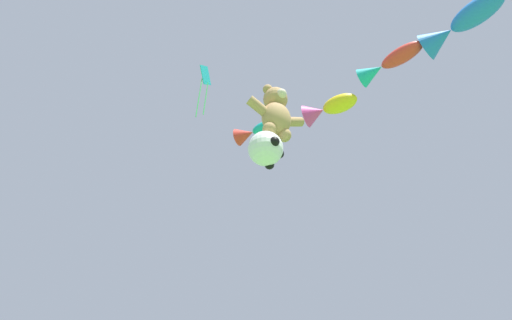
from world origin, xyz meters
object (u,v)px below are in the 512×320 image
object	(u,v)px
teddy_bear_kite	(276,112)
fish_kite_cobalt	(457,26)
fish_kite_goldfin	(327,109)
soccer_ball_kite	(266,149)
diamond_kite	(205,80)
fish_kite_crimson	(386,64)
fish_kite_teal	(256,131)

from	to	relation	value
teddy_bear_kite	fish_kite_cobalt	size ratio (longest dim) A/B	0.83
fish_kite_goldfin	fish_kite_cobalt	world-z (taller)	fish_kite_cobalt
soccer_ball_kite	fish_kite_cobalt	size ratio (longest dim) A/B	0.44
fish_kite_goldfin	diamond_kite	xyz separation A→B (m)	(-4.03, 1.57, 0.67)
teddy_bear_kite	soccer_ball_kite	bearing A→B (deg)	166.56
fish_kite_goldfin	fish_kite_cobalt	xyz separation A→B (m)	(1.74, -4.12, 0.84)
diamond_kite	teddy_bear_kite	bearing A→B (deg)	-39.35
fish_kite_crimson	diamond_kite	world-z (taller)	diamond_kite
fish_kite_crimson	fish_kite_cobalt	xyz separation A→B (m)	(0.80, -2.07, 0.05)
fish_kite_crimson	teddy_bear_kite	bearing A→B (deg)	145.99
teddy_bear_kite	diamond_kite	world-z (taller)	diamond_kite
fish_kite_goldfin	diamond_kite	bearing A→B (deg)	158.69
soccer_ball_kite	fish_kite_crimson	distance (m)	5.40
fish_kite_goldfin	diamond_kite	distance (m)	4.38
fish_kite_teal	fish_kite_cobalt	bearing A→B (deg)	-62.14
fish_kite_teal	fish_kite_cobalt	distance (m)	7.21
fish_kite_cobalt	diamond_kite	bearing A→B (deg)	135.40
fish_kite_teal	diamond_kite	world-z (taller)	diamond_kite
soccer_ball_kite	fish_kite_cobalt	bearing A→B (deg)	-44.95
soccer_ball_kite	fish_kite_teal	bearing A→B (deg)	66.26
fish_kite_crimson	diamond_kite	bearing A→B (deg)	143.90
soccer_ball_kite	diamond_kite	xyz separation A→B (m)	(-1.52, 1.45, 3.40)
teddy_bear_kite	fish_kite_goldfin	distance (m)	2.49
teddy_bear_kite	diamond_kite	bearing A→B (deg)	140.65
fish_kite_crimson	fish_kite_cobalt	distance (m)	2.22
fish_kite_crimson	fish_kite_teal	bearing A→B (deg)	120.88
teddy_bear_kite	fish_kite_crimson	bearing A→B (deg)	-34.01
fish_kite_cobalt	diamond_kite	world-z (taller)	diamond_kite
soccer_ball_kite	fish_kite_crimson	world-z (taller)	fish_kite_crimson
soccer_ball_kite	fish_kite_goldfin	bearing A→B (deg)	-2.80
fish_kite_teal	fish_kite_crimson	size ratio (longest dim) A/B	0.86
fish_kite_teal	fish_kite_goldfin	world-z (taller)	fish_kite_goldfin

